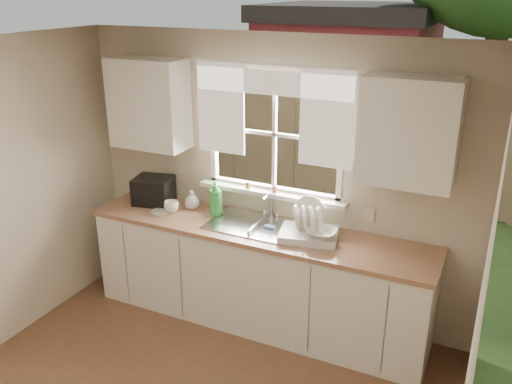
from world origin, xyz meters
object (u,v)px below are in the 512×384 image
at_px(dish_rack, 309,230).
at_px(black_appliance, 154,190).
at_px(cup, 171,207).
at_px(soap_bottle_a, 216,198).

distance_m(dish_rack, black_appliance, 1.59).
relative_size(dish_rack, cup, 4.02).
height_order(dish_rack, cup, dish_rack).
height_order(cup, black_appliance, black_appliance).
height_order(soap_bottle_a, black_appliance, soap_bottle_a).
bearing_deg(soap_bottle_a, cup, -161.50).
xyz_separation_m(soap_bottle_a, cup, (-0.40, -0.12, -0.11)).
bearing_deg(cup, black_appliance, 133.50).
bearing_deg(dish_rack, cup, -178.47).
bearing_deg(soap_bottle_a, dish_rack, -3.99).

